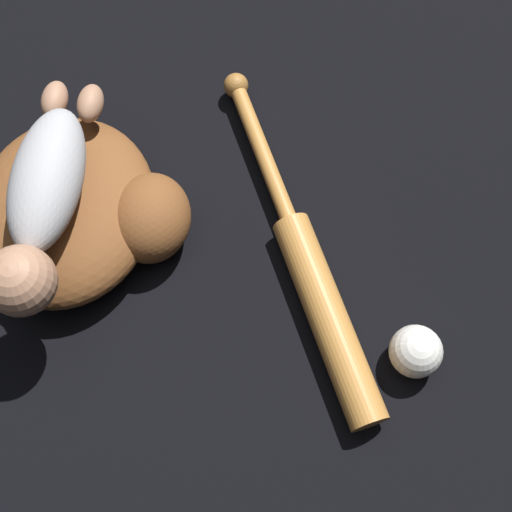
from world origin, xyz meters
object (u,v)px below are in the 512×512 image
baby_figure (41,204)px  baseball_bat (313,280)px  baseball_glove (79,213)px  baseball (416,351)px

baby_figure → baseball_bat: size_ratio=0.66×
baseball_glove → baseball_bat: (0.06, 0.35, -0.03)m
baseball_glove → baby_figure: baby_figure is taller
baseball → baseball_glove: bearing=-107.0°
baseball_bat → baseball: bearing=57.8°
baby_figure → baseball_bat: bearing=86.1°
baby_figure → baseball_bat: 0.39m
baby_figure → baseball_bat: baby_figure is taller
baseball_glove → baby_figure: size_ratio=0.88×
baby_figure → baseball: (0.12, 0.52, -0.11)m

